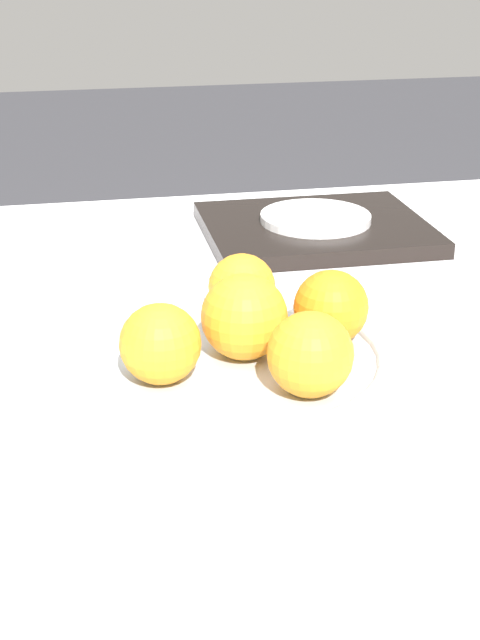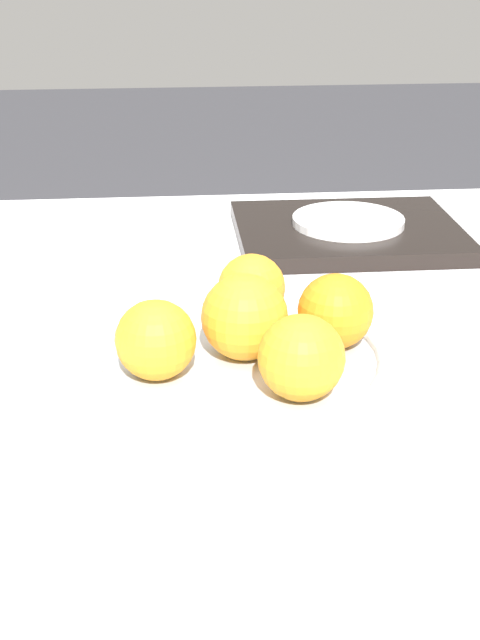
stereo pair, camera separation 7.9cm
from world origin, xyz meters
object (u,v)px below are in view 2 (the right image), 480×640
Objects in this scene: orange_2 at (335,311)px; side_plate at (348,221)px; orange_0 at (252,288)px; orange_1 at (245,317)px; serving_tray at (348,232)px; fruit_platter at (240,361)px; orange_4 at (156,340)px; orange_3 at (301,358)px.

orange_2 is 0.49× the size of side_plate.
orange_2 is (0.07, -0.07, 0.00)m from orange_0.
orange_0 is at bearing 135.93° from orange_2.
orange_1 is 1.12× the size of orange_2.
fruit_platter is at bearing -115.74° from serving_tray.
orange_2 is at bearing 16.07° from orange_4.
orange_3 is (0.04, -0.08, 0.04)m from fruit_platter.
orange_2 is 0.10m from orange_3.
side_plate is (0.00, 0.00, 0.02)m from serving_tray.
orange_2 is 0.17m from orange_4.
orange_4 is 0.45m from side_plate.
fruit_platter is 3.87× the size of orange_4.
orange_2 reaches higher than fruit_platter.
orange_1 is at bearing -115.29° from side_plate.
orange_0 is 0.31m from serving_tray.
orange_4 is (-0.09, -0.11, 0.00)m from orange_0.
orange_4 is (-0.16, -0.05, 0.00)m from orange_2.
orange_3 is at bearing -81.34° from orange_0.
serving_tray is (0.13, 0.43, -0.04)m from orange_3.
orange_2 is at bearing 63.98° from orange_3.
orange_2 is 0.97× the size of orange_3.
orange_4 is at bearing -163.93° from orange_2.
orange_1 is at bearing 22.64° from fruit_platter.
orange_1 reaches higher than orange_2.
serving_tray is (0.17, 0.35, 0.00)m from fruit_platter.
fruit_platter is at bearing 119.43° from orange_3.
fruit_platter is at bearing -102.53° from orange_0.
orange_1 reaches higher than orange_4.
orange_3 is at bearing -63.52° from orange_1.
fruit_platter is 1.90× the size of side_plate.
orange_3 reaches higher than orange_4.
fruit_platter is 4.06× the size of orange_0.
orange_4 is at bearing -157.73° from orange_1.
side_plate is (0.16, 0.35, -0.03)m from orange_1.
orange_0 is at bearing -119.46° from serving_tray.
orange_2 is (0.09, 0.02, 0.04)m from fruit_platter.
orange_0 is 0.92× the size of orange_3.
fruit_platter is at bearing -157.36° from orange_1.
orange_3 is 0.45m from serving_tray.
orange_0 is (0.02, 0.08, 0.04)m from fruit_platter.
orange_3 is at bearing -21.44° from orange_4.
orange_2 is at bearing -44.07° from orange_0.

